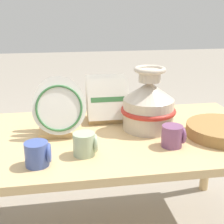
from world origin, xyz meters
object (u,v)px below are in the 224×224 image
at_px(ceramic_vase, 149,104).
at_px(dish_rack_round_plates, 60,112).
at_px(dish_rack_square_plates, 107,102).
at_px(wicker_charger_stack, 222,130).
at_px(mug_sage_glaze, 85,144).
at_px(mug_plum_glaze, 173,136).
at_px(mug_cobalt_glaze, 38,154).

xyz_separation_m(ceramic_vase, dish_rack_round_plates, (-0.42, -0.00, -0.02)).
bearing_deg(dish_rack_square_plates, wicker_charger_stack, -31.63).
distance_m(dish_rack_round_plates, mug_sage_glaze, 0.26).
xyz_separation_m(ceramic_vase, wicker_charger_stack, (0.31, -0.15, -0.10)).
bearing_deg(dish_rack_square_plates, mug_plum_glaze, -58.27).
bearing_deg(dish_rack_round_plates, dish_rack_square_plates, 33.38).
bearing_deg(mug_cobalt_glaze, dish_rack_round_plates, 73.96).
bearing_deg(mug_plum_glaze, dish_rack_round_plates, 155.93).
height_order(dish_rack_round_plates, mug_plum_glaze, dish_rack_round_plates).
relative_size(ceramic_vase, dish_rack_square_plates, 1.34).
xyz_separation_m(wicker_charger_stack, mug_sage_glaze, (-0.64, -0.09, 0.02)).
distance_m(mug_sage_glaze, mug_plum_glaze, 0.38).
bearing_deg(mug_sage_glaze, dish_rack_square_plates, 69.67).
distance_m(mug_cobalt_glaze, mug_plum_glaze, 0.56).
height_order(dish_rack_round_plates, dish_rack_square_plates, dish_rack_round_plates).
xyz_separation_m(ceramic_vase, mug_cobalt_glaze, (-0.51, -0.30, -0.08)).
bearing_deg(mug_cobalt_glaze, ceramic_vase, 30.25).
relative_size(wicker_charger_stack, mug_cobalt_glaze, 3.35).
bearing_deg(dish_rack_square_plates, dish_rack_round_plates, -146.62).
xyz_separation_m(dish_rack_round_plates, mug_sage_glaze, (0.10, -0.23, -0.06)).
distance_m(dish_rack_square_plates, mug_sage_glaze, 0.42).
distance_m(dish_rack_round_plates, dish_rack_square_plates, 0.29).
bearing_deg(wicker_charger_stack, dish_rack_square_plates, 148.37).
relative_size(wicker_charger_stack, mug_plum_glaze, 3.35).
height_order(mug_cobalt_glaze, mug_plum_glaze, same).
xyz_separation_m(mug_sage_glaze, mug_plum_glaze, (0.38, 0.02, 0.00)).
xyz_separation_m(ceramic_vase, mug_plum_glaze, (0.05, -0.22, -0.08)).
bearing_deg(mug_cobalt_glaze, mug_sage_glaze, 18.04).
bearing_deg(mug_cobalt_glaze, dish_rack_square_plates, 54.10).
bearing_deg(wicker_charger_stack, mug_cobalt_glaze, -169.73).
bearing_deg(wicker_charger_stack, mug_sage_glaze, -172.03).
distance_m(mug_sage_glaze, mug_cobalt_glaze, 0.19).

